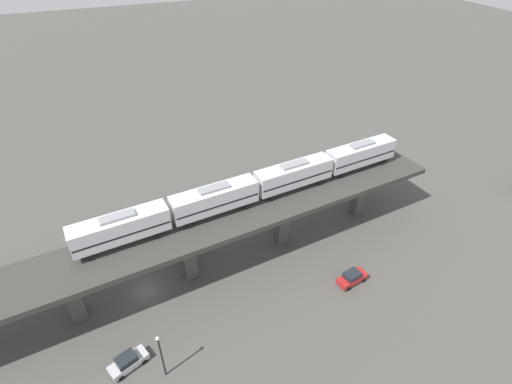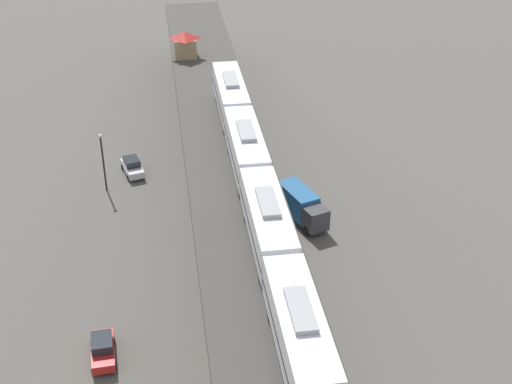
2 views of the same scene
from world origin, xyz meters
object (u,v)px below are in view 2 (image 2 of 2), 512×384
(signal_hut, at_px, (185,44))
(street_car_silver, at_px, (132,166))
(street_car_red, at_px, (103,349))
(street_lamp, at_px, (103,157))
(subway_train, at_px, (256,181))
(delivery_truck, at_px, (302,205))

(signal_hut, height_order, street_car_silver, signal_hut)
(signal_hut, bearing_deg, street_car_red, 84.44)
(street_lamp, bearing_deg, street_car_red, 97.77)
(subway_train, distance_m, street_car_red, 18.41)
(subway_train, xyz_separation_m, street_lamp, (16.18, -17.51, -6.63))
(signal_hut, relative_size, street_car_red, 0.76)
(subway_train, xyz_separation_m, signal_hut, (7.93, -37.90, -0.74))
(street_car_red, distance_m, street_lamp, 27.22)
(street_car_silver, height_order, street_lamp, street_lamp)
(street_car_red, bearing_deg, subway_train, -143.48)
(street_car_silver, bearing_deg, street_lamp, 55.72)
(signal_hut, bearing_deg, street_lamp, 67.98)
(signal_hut, xyz_separation_m, street_car_red, (4.59, 47.18, -9.05))
(street_lamp, bearing_deg, street_car_silver, -124.28)
(signal_hut, distance_m, street_car_red, 48.26)
(street_lamp, bearing_deg, signal_hut, -112.02)
(subway_train, relative_size, street_lamp, 7.18)
(street_car_red, relative_size, street_car_silver, 0.98)
(street_car_silver, bearing_deg, signal_hut, -108.95)
(subway_train, distance_m, delivery_truck, 14.80)
(street_lamp, bearing_deg, delivery_truck, 162.03)
(signal_hut, height_order, street_car_red, signal_hut)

